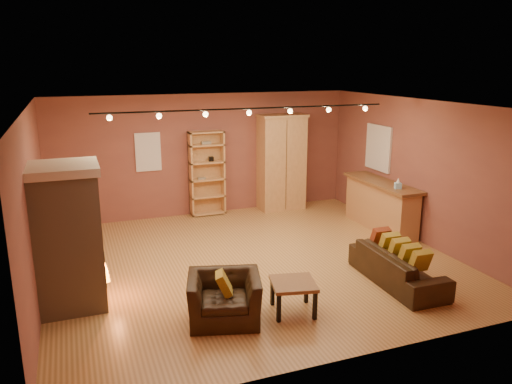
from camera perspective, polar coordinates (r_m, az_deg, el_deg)
name	(u,v)px	position (r m, az deg, el deg)	size (l,w,h in m)	color
floor	(253,262)	(9.07, -0.30, -7.97)	(7.00, 7.00, 0.00)	#9C6B37
ceiling	(253,105)	(8.40, -0.33, 9.95)	(7.00, 7.00, 0.00)	brown
back_wall	(205,155)	(11.67, -5.88, 4.25)	(7.00, 0.02, 2.80)	brown
left_wall	(34,206)	(8.15, -24.08, -1.50)	(0.02, 6.50, 2.80)	brown
right_wall	(420,171)	(10.35, 18.20, 2.26)	(0.02, 6.50, 2.80)	brown
fireplace	(69,237)	(7.65, -20.61, -4.82)	(1.01, 0.98, 2.12)	tan
back_window	(148,152)	(11.37, -12.23, 4.49)	(0.56, 0.04, 0.86)	white
bookcase	(206,172)	(11.64, -5.69, 2.24)	(0.81, 0.31, 1.97)	tan
armoire	(281,162)	(12.03, 2.93, 3.43)	(1.13, 0.64, 2.30)	tan
bar_counter	(381,205)	(10.99, 14.05, -1.43)	(0.58, 2.17, 1.04)	tan
tissue_box	(398,184)	(10.34, 15.93, 0.86)	(0.15, 0.15, 0.22)	#95CDEF
right_window	(378,148)	(11.39, 13.81, 4.93)	(0.05, 0.90, 1.00)	white
loveseat	(398,260)	(8.43, 15.92, -7.53)	(0.61, 1.90, 0.78)	black
armchair	(224,290)	(7.01, -3.66, -11.17)	(1.13, 0.89, 0.87)	black
coffee_table	(293,286)	(7.23, 4.29, -10.70)	(0.73, 0.73, 0.46)	brown
track_rail	(249,111)	(8.60, -0.80, 9.28)	(5.20, 0.09, 0.13)	black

